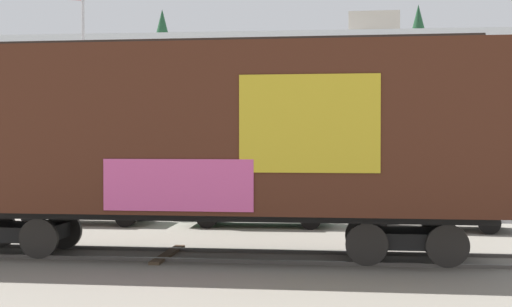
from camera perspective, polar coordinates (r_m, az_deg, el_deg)
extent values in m
plane|color=slate|center=(16.64, -8.24, -8.29)|extent=(260.00, 260.00, 0.00)
cube|color=#4C4742|center=(15.70, -4.77, -8.70)|extent=(59.99, 1.51, 0.08)
cube|color=#4C4742|center=(17.09, -3.77, -7.89)|extent=(59.99, 1.51, 0.08)
cube|color=#423323|center=(16.59, -7.22, -8.19)|extent=(0.30, 2.50, 0.07)
cube|color=#472316|center=(16.18, -4.27, 1.99)|extent=(13.27, 3.34, 3.69)
cube|color=#2D2823|center=(16.33, -4.28, 8.90)|extent=(12.55, 0.69, 0.24)
cube|color=gold|center=(14.35, 4.37, 2.47)|extent=(2.90, 0.10, 2.03)
cube|color=#CC4C8C|center=(14.77, -6.44, -2.59)|extent=(3.23, 0.11, 1.10)
cube|color=black|center=(16.27, -4.26, -4.88)|extent=(12.97, 1.97, 0.20)
cube|color=black|center=(17.79, -18.90, -6.07)|extent=(2.13, 1.41, 0.36)
cylinder|color=black|center=(16.79, -17.35, -6.66)|extent=(0.92, 0.14, 0.92)
cylinder|color=black|center=(18.10, -15.46, -6.08)|extent=(0.92, 0.14, 0.92)
cube|color=black|center=(16.07, 12.02, -6.79)|extent=(2.13, 1.41, 0.36)
cylinder|color=black|center=(15.32, 9.06, -7.36)|extent=(0.92, 0.14, 0.92)
cylinder|color=black|center=(16.74, 8.88, -6.64)|extent=(0.92, 0.14, 0.92)
cylinder|color=black|center=(15.47, 15.41, -7.31)|extent=(0.92, 0.14, 0.92)
cylinder|color=black|center=(16.88, 14.70, -6.60)|extent=(0.92, 0.14, 0.92)
cylinder|color=silver|center=(28.25, -13.96, 4.80)|extent=(0.12, 0.12, 9.09)
cube|color=silver|center=(86.47, 3.09, 3.64)|extent=(138.24, 41.33, 13.02)
cube|color=#9E9384|center=(74.98, 9.59, 10.10)|extent=(5.32, 4.67, 2.82)
cone|color=#193D23|center=(73.03, -7.69, 10.45)|extent=(1.54, 1.54, 3.07)
cone|color=#193D23|center=(79.90, 13.15, 10.18)|extent=(2.31, 2.31, 4.62)
cube|color=silver|center=(23.38, -13.63, -3.99)|extent=(4.57, 1.84, 0.65)
cube|color=#2D333D|center=(23.35, -13.81, -2.30)|extent=(2.03, 1.61, 0.73)
cylinder|color=black|center=(23.71, -9.42, -4.70)|extent=(0.64, 0.23, 0.64)
cylinder|color=black|center=(22.13, -10.63, -5.11)|extent=(0.64, 0.23, 0.64)
cylinder|color=black|center=(24.75, -16.31, -4.48)|extent=(0.64, 0.23, 0.64)
cylinder|color=black|center=(23.24, -17.92, -4.85)|extent=(0.64, 0.23, 0.64)
cube|color=#1E5933|center=(22.09, 0.40, -4.24)|extent=(4.68, 1.72, 0.67)
cube|color=#2D333D|center=(22.07, -0.49, -2.39)|extent=(2.46, 1.54, 0.76)
cylinder|color=black|center=(22.84, 4.57, -4.90)|extent=(0.64, 0.22, 0.64)
cylinder|color=black|center=(21.23, 4.50, -5.36)|extent=(0.64, 0.22, 0.64)
cylinder|color=black|center=(23.11, -3.36, -4.83)|extent=(0.64, 0.22, 0.64)
cylinder|color=black|center=(21.53, -4.03, -5.27)|extent=(0.64, 0.22, 0.64)
cube|color=#B7BABF|center=(21.95, 14.22, -4.16)|extent=(4.88, 2.41, 0.78)
cube|color=#2D333D|center=(21.89, 13.51, -2.17)|extent=(2.56, 1.92, 0.75)
cylinder|color=black|center=(22.91, 18.18, -4.94)|extent=(0.66, 0.30, 0.64)
cylinder|color=black|center=(21.22, 18.57, -5.42)|extent=(0.66, 0.30, 0.64)
cylinder|color=black|center=(22.87, 10.18, -4.91)|extent=(0.66, 0.30, 0.64)
cylinder|color=black|center=(21.17, 9.91, -5.39)|extent=(0.66, 0.30, 0.64)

